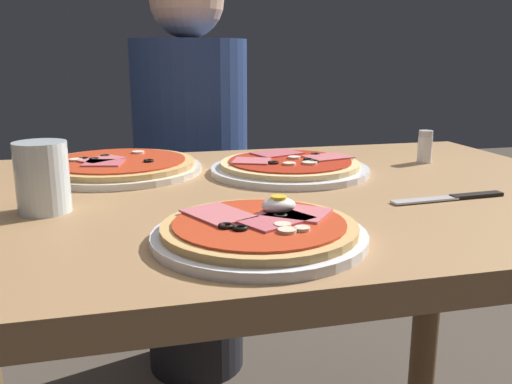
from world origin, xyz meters
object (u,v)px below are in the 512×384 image
(pizza_across_right, at_px, (118,166))
(diner_person, at_px, (192,189))
(knife, at_px, (456,197))
(salt_shaker, at_px, (425,147))
(dining_table, at_px, (261,255))
(pizza_across_left, at_px, (290,167))
(water_glass_near, at_px, (43,182))
(pizza_foreground, at_px, (260,231))

(pizza_across_right, xyz_separation_m, diner_person, (0.20, 0.49, -0.17))
(knife, bearing_deg, diner_person, 110.61)
(pizza_across_right, distance_m, salt_shaker, 0.62)
(dining_table, distance_m, pizza_across_left, 0.20)
(dining_table, xyz_separation_m, pizza_across_left, (0.09, 0.12, 0.12))
(dining_table, relative_size, pizza_across_left, 4.03)
(water_glass_near, bearing_deg, diner_person, 67.52)
(pizza_foreground, bearing_deg, knife, 18.91)
(knife, relative_size, diner_person, 0.17)
(pizza_across_left, xyz_separation_m, diner_person, (-0.11, 0.57, -0.17))
(dining_table, bearing_deg, knife, -24.28)
(pizza_across_left, distance_m, diner_person, 0.61)
(dining_table, xyz_separation_m, diner_person, (-0.03, 0.69, -0.05))
(knife, bearing_deg, pizza_across_right, 146.81)
(dining_table, height_order, pizza_foreground, pizza_foreground)
(pizza_foreground, xyz_separation_m, knife, (0.35, 0.12, -0.01))
(pizza_across_right, relative_size, diner_person, 0.27)
(pizza_foreground, distance_m, salt_shaker, 0.61)
(pizza_foreground, distance_m, diner_person, 0.96)
(pizza_across_left, height_order, water_glass_near, water_glass_near)
(dining_table, bearing_deg, pizza_across_right, 137.92)
(pizza_across_left, relative_size, pizza_across_right, 0.95)
(dining_table, height_order, diner_person, diner_person)
(salt_shaker, bearing_deg, water_glass_near, -164.36)
(pizza_across_left, distance_m, pizza_across_right, 0.33)
(pizza_across_right, xyz_separation_m, water_glass_near, (-0.10, -0.25, 0.03))
(dining_table, bearing_deg, pizza_across_left, 54.50)
(salt_shaker, relative_size, diner_person, 0.06)
(knife, bearing_deg, water_glass_near, 172.62)
(pizza_foreground, height_order, pizza_across_left, pizza_foreground)
(pizza_foreground, height_order, water_glass_near, water_glass_near)
(pizza_across_right, distance_m, water_glass_near, 0.28)
(pizza_foreground, height_order, salt_shaker, salt_shaker)
(pizza_across_left, xyz_separation_m, pizza_across_right, (-0.32, 0.08, 0.00))
(dining_table, relative_size, salt_shaker, 18.04)
(pizza_across_left, xyz_separation_m, salt_shaker, (0.30, 0.03, 0.02))
(pizza_across_left, bearing_deg, pizza_foreground, -112.65)
(dining_table, distance_m, salt_shaker, 0.45)
(salt_shaker, bearing_deg, pizza_foreground, -138.75)
(dining_table, xyz_separation_m, salt_shaker, (0.39, 0.16, 0.15))
(water_glass_near, height_order, salt_shaker, water_glass_near)
(water_glass_near, bearing_deg, salt_shaker, 15.64)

